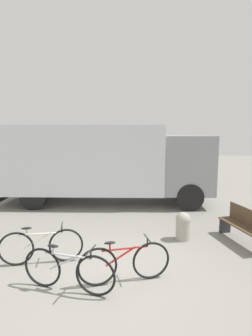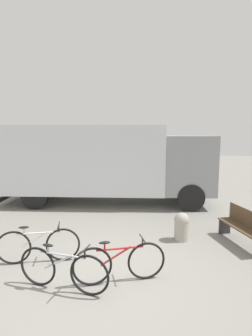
% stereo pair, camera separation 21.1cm
% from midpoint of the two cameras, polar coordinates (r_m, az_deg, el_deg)
% --- Properties ---
extents(ground_plane, '(60.00, 60.00, 0.00)m').
position_cam_midpoint_polar(ground_plane, '(5.76, -5.75, -22.10)').
color(ground_plane, gray).
extents(delivery_truck, '(8.55, 3.63, 3.13)m').
position_cam_midpoint_polar(delivery_truck, '(10.71, -5.37, 1.71)').
color(delivery_truck, silver).
rests_on(delivery_truck, ground).
extents(park_bench, '(0.97, 1.63, 0.90)m').
position_cam_midpoint_polar(park_bench, '(7.54, 23.74, -11.32)').
color(park_bench, brown).
rests_on(park_bench, ground).
extents(bicycle_near, '(1.71, 0.69, 0.85)m').
position_cam_midpoint_polar(bicycle_near, '(6.28, -18.92, -15.79)').
color(bicycle_near, black).
rests_on(bicycle_near, ground).
extents(bicycle_middle, '(1.80, 0.44, 0.85)m').
position_cam_midpoint_polar(bicycle_middle, '(5.19, -13.75, -20.82)').
color(bicycle_middle, black).
rests_on(bicycle_middle, ground).
extents(bicycle_far, '(1.68, 0.76, 0.85)m').
position_cam_midpoint_polar(bicycle_far, '(5.31, -1.48, -19.89)').
color(bicycle_far, black).
rests_on(bicycle_far, ground).
extents(bollard_near_bench, '(0.39, 0.39, 0.75)m').
position_cam_midpoint_polar(bollard_near_bench, '(7.32, 11.47, -12.09)').
color(bollard_near_bench, '#9E998C').
rests_on(bollard_near_bench, ground).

